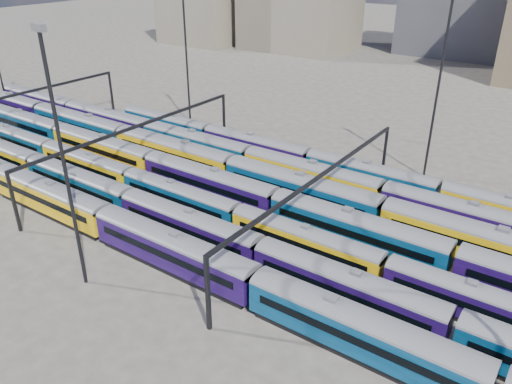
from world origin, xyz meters
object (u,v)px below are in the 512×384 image
Objects in this scene: rake_1 at (260,251)px; rake_2 at (305,239)px; rake_0 at (106,218)px; mast_2 at (63,157)px.

rake_1 is 0.92× the size of rake_2.
mast_2 is (4.80, -7.00, 11.21)m from rake_0.
mast_2 is at bearing -55.57° from rake_0.
rake_0 is at bearing -164.79° from rake_1.
rake_1 is at bearing 15.21° from rake_0.
rake_0 reaches higher than rake_2.
rake_1 is at bearing -117.20° from rake_2.
rake_0 is 1.07× the size of rake_1.
rake_0 is 0.99× the size of rake_2.
rake_1 is at bearing 41.43° from mast_2.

